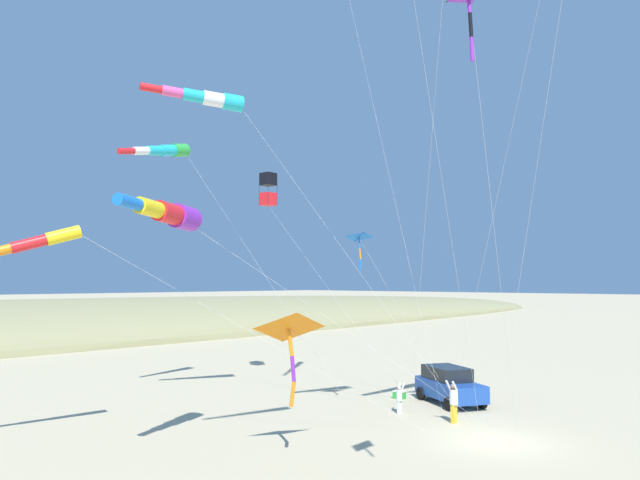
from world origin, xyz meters
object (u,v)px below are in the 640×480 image
kite_box_long_streamer_left (268,189)px  kite_windsock_striped_overhead (169,213)px  cooler_box (399,395)px  kite_windsock_white_trailing (19,247)px  person_adult_flyer (454,399)px  kite_windsock_checkered_midright (164,151)px  kite_delta_teal_far_right (359,238)px  kite_delta_long_streamer_right (289,329)px  kite_windsock_yellow_midlevel (207,98)px  person_child_green_jacket (399,397)px  parked_car (449,385)px

kite_box_long_streamer_left → kite_windsock_striped_overhead: bearing=126.1°
cooler_box → kite_windsock_white_trailing: size_ratio=0.04×
person_adult_flyer → kite_windsock_checkered_midright: bearing=23.7°
person_adult_flyer → kite_delta_teal_far_right: kite_delta_teal_far_right is taller
cooler_box → kite_windsock_striped_overhead: size_ratio=0.04×
kite_delta_long_streamer_right → kite_windsock_yellow_midlevel: bearing=-13.0°
cooler_box → kite_box_long_streamer_left: size_ratio=0.05×
kite_box_long_streamer_left → kite_delta_teal_far_right: (-9.76, 3.03, -3.66)m
person_adult_flyer → kite_box_long_streamer_left: (13.59, -1.17, 10.95)m
cooler_box → kite_delta_teal_far_right: (-1.19, 4.78, 8.10)m
person_child_green_jacket → kite_windsock_checkered_midright: (11.06, 6.06, 12.53)m
kite_windsock_white_trailing → kite_windsock_striped_overhead: bearing=-150.8°
person_child_green_jacket → kite_windsock_striped_overhead: bearing=86.0°
kite_box_long_streamer_left → kite_windsock_striped_overhead: 17.06m
kite_windsock_checkered_midright → kite_box_long_streamer_left: 7.42m
kite_windsock_white_trailing → kite_windsock_checkered_midright: bearing=-61.6°
kite_delta_teal_far_right → kite_windsock_striped_overhead: bearing=90.5°
cooler_box → kite_windsock_yellow_midlevel: bearing=68.5°
person_child_green_jacket → kite_box_long_streamer_left: 15.55m
person_adult_flyer → kite_windsock_checkered_midright: size_ratio=0.13×
person_adult_flyer → kite_delta_long_streamer_right: 9.49m
person_adult_flyer → kite_box_long_streamer_left: size_ratio=0.14×
parked_car → kite_box_long_streamer_left: bearing=12.2°
kite_windsock_yellow_midlevel → kite_windsock_white_trailing: size_ratio=0.91×
parked_car → kite_windsock_striped_overhead: 17.71m
kite_delta_teal_far_right → kite_delta_long_streamer_right: kite_delta_teal_far_right is taller
person_adult_flyer → kite_windsock_yellow_midlevel: bearing=38.0°
kite_delta_teal_far_right → kite_delta_long_streamer_right: (-2.26, 6.81, -3.77)m
kite_windsock_yellow_midlevel → kite_windsock_checkered_midright: bearing=-9.7°
kite_windsock_yellow_midlevel → kite_delta_long_streamer_right: size_ratio=1.48×
cooler_box → kite_box_long_streamer_left: bearing=11.5°
parked_car → cooler_box: bearing=14.1°
parked_car → kite_windsock_checkered_midright: bearing=40.0°
person_adult_flyer → kite_delta_teal_far_right: (3.83, 1.87, 7.29)m
parked_car → person_child_green_jacket: (0.52, 3.65, -0.18)m
kite_box_long_streamer_left → kite_windsock_white_trailing: bearing=105.6°
kite_windsock_striped_overhead → kite_delta_teal_far_right: 10.48m
kite_windsock_checkered_midright → kite_delta_teal_far_right: (-10.11, -4.26, -4.99)m
kite_windsock_yellow_midlevel → person_adult_flyer: bearing=-142.0°
kite_box_long_streamer_left → kite_delta_long_streamer_right: 17.23m
kite_delta_teal_far_right → kite_delta_long_streamer_right: bearing=108.4°
person_adult_flyer → kite_windsock_yellow_midlevel: kite_windsock_yellow_midlevel is taller
cooler_box → kite_windsock_striped_overhead: kite_windsock_striped_overhead is taller
parked_car → kite_windsock_white_trailing: (6.62, 18.86, 6.57)m
kite_windsock_striped_overhead → kite_delta_teal_far_right: bearing=-89.5°
parked_car → person_child_green_jacket: 3.69m
kite_windsock_yellow_midlevel → kite_windsock_striped_overhead: kite_windsock_yellow_midlevel is taller
cooler_box → parked_car: bearing=-165.9°
kite_windsock_striped_overhead → kite_delta_teal_far_right: size_ratio=1.71×
parked_car → kite_delta_long_streamer_right: 12.80m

